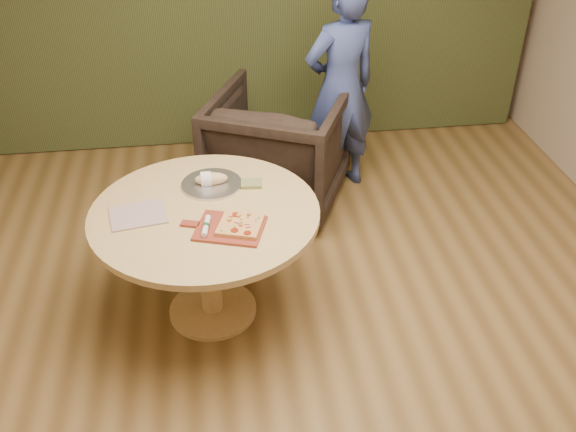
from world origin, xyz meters
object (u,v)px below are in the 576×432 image
Objects in this scene: armchair at (278,143)px; person_standing at (341,88)px; serving_tray at (212,184)px; pedestal_table at (206,231)px; bread_roll at (210,179)px; flatbread_pizza at (240,225)px; pizza_paddle at (228,228)px; cutlery_roll at (206,226)px.

person_standing is (0.49, 0.14, 0.35)m from armchair.
armchair is at bearing 62.33° from serving_tray.
bread_roll is at bearing 81.09° from pedestal_table.
flatbread_pizza is 1.53m from armchair.
pizza_paddle is at bearing -58.58° from pedestal_table.
pedestal_table is 0.77× the size of person_standing.
pizza_paddle is at bearing 39.73° from person_standing.
person_standing is (1.05, 1.58, 0.05)m from cutlery_roll.
bread_roll is at bearing 94.92° from cutlery_roll.
flatbread_pizza is 0.49m from serving_tray.
pedestal_table is at bearing 101.08° from cutlery_roll.
pedestal_table is at bearing -100.77° from serving_tray.
bread_roll is (-0.14, 0.47, 0.02)m from flatbread_pizza.
flatbread_pizza is at bearing -47.58° from pedestal_table.
bread_roll is at bearing 107.08° from flatbread_pizza.
pizza_paddle reaches higher than pedestal_table.
person_standing reaches higher than pedestal_table.
pizza_paddle is 0.49× the size of armchair.
cutlery_roll reaches higher than serving_tray.
pedestal_table is at bearing 139.39° from pizza_paddle.
person_standing reaches higher than flatbread_pizza.
armchair is at bearing -3.48° from person_standing.
bread_roll is (0.04, 0.46, 0.01)m from cutlery_roll.
pizza_paddle is 2.38× the size of cutlery_roll.
bread_roll is 1.51m from person_standing.
serving_tray is at bearing 93.81° from cutlery_roll.
pizza_paddle is 0.47m from serving_tray.
pedestal_table is 4.63× the size of flatbread_pizza.
person_standing reaches higher than bread_roll.
pedestal_table is at bearing 90.17° from armchair.
pedestal_table is at bearing 33.03° from person_standing.
pedestal_table is at bearing -98.91° from bread_roll.
armchair is at bearing 65.61° from pedestal_table.
armchair is (0.45, 1.45, -0.28)m from pizza_paddle.
pizza_paddle is 1.33× the size of serving_tray.
cutlery_roll is at bearing -95.55° from serving_tray.
pizza_paddle is at bearing 7.61° from cutlery_roll.
person_standing is at bearing 52.89° from pedestal_table.
armchair is at bearing 90.83° from pizza_paddle.
cutlery_roll is (-0.18, 0.01, 0.00)m from flatbread_pizza.
person_standing is at bearing 48.35° from serving_tray.
pizza_paddle is 0.29× the size of person_standing.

